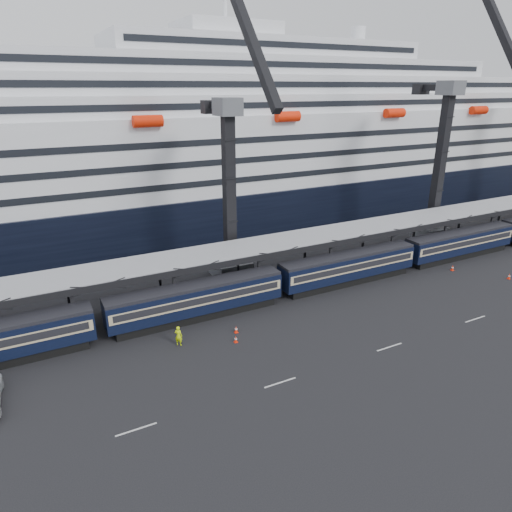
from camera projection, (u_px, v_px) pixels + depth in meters
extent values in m
plane|color=black|center=(457.00, 301.00, 52.58)|extent=(260.00, 260.00, 0.00)
cube|color=beige|center=(136.00, 429.00, 32.81)|extent=(3.00, 0.15, 0.02)
cube|color=beige|center=(280.00, 383.00, 38.00)|extent=(3.00, 0.15, 0.02)
cube|color=beige|center=(389.00, 347.00, 43.20)|extent=(3.00, 0.15, 0.02)
cube|color=beige|center=(475.00, 319.00, 48.39)|extent=(3.00, 0.15, 0.02)
cube|color=black|center=(198.00, 314.00, 48.62)|extent=(17.48, 2.40, 0.90)
cube|color=black|center=(197.00, 298.00, 47.99)|extent=(19.00, 2.80, 2.70)
cube|color=#C4B28A|center=(197.00, 296.00, 47.89)|extent=(18.62, 2.92, 1.05)
cube|color=black|center=(197.00, 295.00, 47.87)|extent=(17.86, 2.98, 0.70)
cube|color=black|center=(196.00, 285.00, 47.47)|extent=(19.00, 2.50, 0.35)
cube|color=black|center=(347.00, 279.00, 57.28)|extent=(17.48, 2.40, 0.90)
cube|color=black|center=(348.00, 266.00, 56.65)|extent=(19.00, 2.80, 2.70)
cube|color=#C4B28A|center=(349.00, 264.00, 56.54)|extent=(18.62, 2.92, 1.05)
cube|color=black|center=(349.00, 263.00, 56.53)|extent=(17.86, 2.98, 0.70)
cube|color=black|center=(349.00, 255.00, 56.13)|extent=(19.00, 2.50, 0.35)
cube|color=black|center=(458.00, 254.00, 65.93)|extent=(17.48, 2.40, 0.90)
cube|color=black|center=(460.00, 242.00, 65.30)|extent=(19.00, 2.80, 2.70)
cube|color=#C4B28A|center=(460.00, 240.00, 65.20)|extent=(18.62, 2.92, 1.05)
cube|color=black|center=(460.00, 240.00, 65.18)|extent=(17.86, 2.98, 0.70)
cube|color=black|center=(462.00, 232.00, 64.78)|extent=(19.00, 2.50, 0.35)
cube|color=gray|center=(378.00, 225.00, 62.34)|extent=(130.00, 6.00, 0.25)
cube|color=black|center=(394.00, 233.00, 59.95)|extent=(130.00, 0.25, 0.70)
cube|color=black|center=(364.00, 222.00, 64.94)|extent=(130.00, 0.25, 0.70)
cube|color=black|center=(74.00, 314.00, 43.64)|extent=(0.25, 0.25, 5.40)
cube|color=black|center=(67.00, 292.00, 48.29)|extent=(0.25, 0.25, 5.40)
cube|color=black|center=(175.00, 294.00, 47.97)|extent=(0.25, 0.25, 5.40)
cube|color=black|center=(160.00, 276.00, 52.62)|extent=(0.25, 0.25, 5.40)
cube|color=black|center=(259.00, 277.00, 52.30)|extent=(0.25, 0.25, 5.40)
cube|color=black|center=(238.00, 261.00, 56.95)|extent=(0.25, 0.25, 5.40)
cube|color=black|center=(330.00, 262.00, 56.62)|extent=(0.25, 0.25, 5.40)
cube|color=black|center=(305.00, 249.00, 61.28)|extent=(0.25, 0.25, 5.40)
cube|color=black|center=(391.00, 250.00, 60.95)|extent=(0.25, 0.25, 5.40)
cube|color=black|center=(363.00, 238.00, 65.61)|extent=(0.25, 0.25, 5.40)
cube|color=black|center=(444.00, 239.00, 65.28)|extent=(0.25, 0.25, 5.40)
cube|color=black|center=(414.00, 229.00, 69.93)|extent=(0.25, 0.25, 5.40)
cube|color=black|center=(490.00, 229.00, 69.61)|extent=(0.25, 0.25, 5.40)
cube|color=black|center=(460.00, 220.00, 74.26)|extent=(0.25, 0.25, 5.40)
cube|color=black|center=(500.00, 213.00, 78.59)|extent=(0.25, 0.25, 5.40)
cube|color=black|center=(266.00, 193.00, 89.60)|extent=(200.00, 28.00, 7.00)
cube|color=silver|center=(266.00, 144.00, 86.28)|extent=(190.00, 26.88, 12.00)
cube|color=silver|center=(267.00, 102.00, 83.67)|extent=(160.00, 24.64, 3.00)
cube|color=black|center=(304.00, 104.00, 73.38)|extent=(153.60, 0.12, 0.90)
cube|color=silver|center=(267.00, 85.00, 82.62)|extent=(124.00, 21.84, 3.00)
cube|color=black|center=(300.00, 84.00, 73.50)|extent=(119.04, 0.12, 0.90)
cube|color=silver|center=(267.00, 67.00, 81.57)|extent=(90.00, 19.04, 3.00)
cube|color=black|center=(296.00, 65.00, 73.62)|extent=(86.40, 0.12, 0.90)
cube|color=silver|center=(267.00, 48.00, 80.53)|extent=(56.00, 16.24, 3.00)
cube|color=black|center=(292.00, 45.00, 73.73)|extent=(53.76, 0.12, 0.90)
cube|color=silver|center=(225.00, 30.00, 76.19)|extent=(16.00, 12.00, 2.50)
cylinder|color=silver|center=(358.00, 35.00, 88.13)|extent=(2.80, 2.80, 3.00)
cylinder|color=#FF2508|center=(148.00, 121.00, 61.34)|extent=(4.00, 1.60, 1.60)
cylinder|color=#FF2508|center=(288.00, 117.00, 70.86)|extent=(4.00, 1.60, 1.60)
cylinder|color=#FF2508|center=(394.00, 113.00, 80.38)|extent=(4.00, 1.60, 1.60)
cylinder|color=#FF2508|center=(478.00, 110.00, 89.90)|extent=(4.00, 1.60, 1.60)
cube|color=#51545A|center=(231.00, 268.00, 59.37)|extent=(4.50, 4.50, 2.00)
cube|color=black|center=(229.00, 192.00, 55.88)|extent=(1.30, 1.30, 18.00)
cube|color=#51545A|center=(227.00, 107.00, 52.39)|extent=(2.60, 3.20, 2.00)
cube|color=black|center=(250.00, 36.00, 45.18)|extent=(0.90, 12.26, 14.37)
cube|color=black|center=(219.00, 106.00, 54.49)|extent=(0.90, 5.04, 0.90)
cube|color=black|center=(211.00, 107.00, 56.65)|extent=(2.20, 1.60, 1.60)
cube|color=#51545A|center=(430.00, 233.00, 73.69)|extent=(4.50, 4.50, 2.00)
cube|color=black|center=(440.00, 164.00, 69.85)|extent=(1.30, 1.30, 20.00)
cube|color=#51545A|center=(451.00, 88.00, 66.01)|extent=(2.60, 3.20, 2.00)
cube|color=black|center=(497.00, 20.00, 58.39)|extent=(0.90, 12.21, 16.90)
cube|color=black|center=(435.00, 88.00, 68.34)|extent=(0.90, 5.60, 0.90)
cube|color=black|center=(421.00, 89.00, 70.74)|extent=(2.20, 1.60, 1.60)
imported|color=#DAFF0D|center=(179.00, 336.00, 43.21)|extent=(0.87, 0.84, 2.01)
cube|color=#FF2508|center=(236.00, 342.00, 44.03)|extent=(0.35, 0.35, 0.04)
cone|color=#FF2508|center=(236.00, 339.00, 43.90)|extent=(0.30, 0.30, 0.67)
cylinder|color=white|center=(236.00, 339.00, 43.90)|extent=(0.25, 0.25, 0.11)
cube|color=#FF2508|center=(236.00, 332.00, 45.76)|extent=(0.37, 0.37, 0.04)
cone|color=#FF2508|center=(236.00, 329.00, 45.63)|extent=(0.31, 0.31, 0.71)
cylinder|color=white|center=(236.00, 329.00, 45.63)|extent=(0.27, 0.27, 0.12)
cube|color=#FF2508|center=(452.00, 270.00, 61.21)|extent=(0.40, 0.40, 0.04)
cone|color=#FF2508|center=(453.00, 268.00, 61.07)|extent=(0.33, 0.33, 0.75)
cylinder|color=white|center=(453.00, 268.00, 61.07)|extent=(0.28, 0.28, 0.12)
cube|color=#FF2508|center=(509.00, 279.00, 58.52)|extent=(0.37, 0.37, 0.04)
cone|color=#FF2508|center=(509.00, 276.00, 58.39)|extent=(0.31, 0.31, 0.71)
cylinder|color=white|center=(509.00, 276.00, 58.39)|extent=(0.26, 0.26, 0.12)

